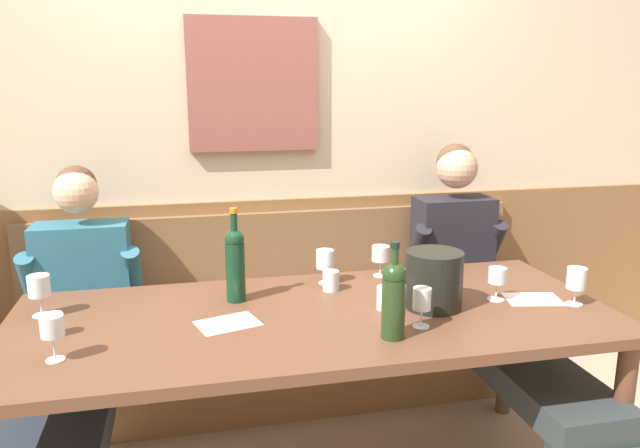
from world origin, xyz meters
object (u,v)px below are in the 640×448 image
Objects in this scene: wall_bench at (284,348)px; wine_glass_near_bucket at (39,288)px; wine_bottle_amber_mid at (394,298)px; person_left_seat at (487,298)px; person_right_seat at (71,344)px; wine_glass_center_rear at (325,261)px; wine_bottle_clear_water at (235,262)px; water_tumbler_left at (385,298)px; wine_glass_right_end at (52,329)px; water_tumbler_right at (331,281)px; dining_table at (315,332)px; water_tumbler_center at (54,324)px; wine_glass_by_bottle at (497,278)px; wine_glass_left_end at (576,280)px; wine_glass_center_front at (422,301)px; wine_glass_mid_right at (381,255)px; ice_bucket at (434,280)px.

wall_bench reaches higher than wine_glass_near_bucket.
person_left_seat is at bearing 42.21° from wine_bottle_amber_mid.
wine_glass_center_rear is at bearing 0.86° from person_right_seat.
wine_bottle_clear_water reaches higher than wine_glass_near_bucket.
water_tumbler_left is at bearing -21.86° from wine_bottle_clear_water.
wine_bottle_clear_water is 2.40× the size of wine_glass_near_bucket.
person_right_seat is 0.59m from wine_glass_right_end.
water_tumbler_right is at bearing -88.47° from wine_glass_center_rear.
water_tumbler_center is (-0.89, -0.00, 0.11)m from dining_table.
wine_glass_by_bottle is (0.99, -0.22, -0.06)m from wine_bottle_clear_water.
wine_glass_center_rear is 1.77× the size of water_tumbler_right.
wine_glass_left_end is at bearing -14.63° from wine_bottle_clear_water.
water_tumbler_left is at bearing -9.65° from wine_glass_near_bucket.
wine_glass_center_front is at bearing -22.66° from person_right_seat.
person_left_seat is 3.70× the size of wine_bottle_clear_water.
water_tumbler_center is (-0.62, -0.20, -0.12)m from wine_bottle_clear_water.
wine_glass_center_front reaches higher than water_tumbler_right.
wine_glass_left_end is (1.89, -0.44, 0.26)m from person_right_seat.
water_tumbler_right is (-0.21, 0.44, -0.05)m from wine_glass_center_front.
water_tumbler_left reaches higher than dining_table.
wine_bottle_clear_water is at bearing -9.97° from person_right_seat.
person_left_seat is 16.60× the size of water_tumbler_right.
wine_glass_by_bottle is 0.90× the size of wine_glass_left_end.
wine_glass_right_end is (-0.86, -0.21, 0.18)m from dining_table.
wine_glass_center_rear is at bearing 6.87° from wine_glass_near_bucket.
person_left_seat is at bearing 4.50° from wine_glass_near_bucket.
wine_glass_left_end is at bearing -41.43° from wall_bench.
person_left_seat reaches higher than wine_glass_center_rear.
wine_glass_center_front is 0.58m from wine_glass_mid_right.
ice_bucket reaches higher than wine_glass_by_bottle.
wine_glass_mid_right is at bearing 16.28° from water_tumbler_center.
water_tumbler_right is at bearing -152.15° from wine_glass_mid_right.
wine_glass_center_front is at bearing -124.48° from ice_bucket.
water_tumbler_right is at bearing 2.01° from wine_glass_near_bucket.
wine_glass_left_end is at bearing 6.71° from wine_glass_center_front.
wine_glass_left_end is 0.73m from water_tumbler_left.
wine_glass_mid_right is 1.66× the size of water_tumbler_right.
wine_bottle_clear_water reaches higher than wine_glass_center_rear.
wine_bottle_amber_mid reaches higher than dining_table.
ice_bucket is 0.27m from wine_glass_by_bottle.
person_right_seat reaches higher than wine_glass_mid_right.
wine_glass_mid_right is at bearing 7.33° from wine_glass_near_bucket.
person_left_seat is at bearing 7.06° from wine_bottle_clear_water.
water_tumbler_right is at bearing 157.37° from wine_glass_left_end.
ice_bucket is at bearing -9.25° from wine_glass_near_bucket.
wine_glass_right_end is (-0.58, -0.40, -0.05)m from wine_bottle_clear_water.
wine_glass_mid_right is (0.64, 0.17, -0.06)m from wine_bottle_clear_water.
wine_glass_by_bottle is 0.46m from water_tumbler_left.
wine_bottle_amber_mid is at bearing -104.67° from wine_glass_mid_right.
wine_glass_right_end is at bearing -166.47° from dining_table.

